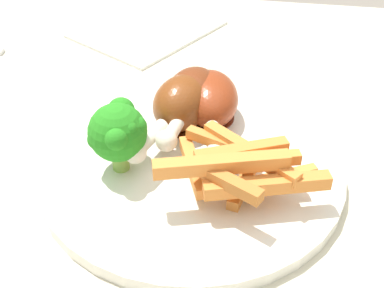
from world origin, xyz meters
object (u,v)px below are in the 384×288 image
(broccoli_floret_front, at_px, (119,131))
(chicken_drumstick_extra, at_px, (210,101))
(dinner_plate, at_px, (192,167))
(chicken_drumstick_near, at_px, (179,106))
(carrot_fries_pile, at_px, (240,167))
(dining_table, at_px, (258,244))
(chicken_drumstick_far, at_px, (192,97))

(broccoli_floret_front, distance_m, chicken_drumstick_extra, 0.11)
(dinner_plate, height_order, chicken_drumstick_near, chicken_drumstick_near)
(carrot_fries_pile, height_order, chicken_drumstick_extra, same)
(dining_table, xyz_separation_m, broccoli_floret_front, (0.12, 0.03, 0.15))
(chicken_drumstick_near, bearing_deg, broccoli_floret_front, 60.09)
(dining_table, relative_size, chicken_drumstick_far, 10.26)
(dinner_plate, bearing_deg, carrot_fries_pile, 144.84)
(carrot_fries_pile, bearing_deg, dining_table, -115.24)
(broccoli_floret_front, bearing_deg, chicken_drumstick_far, -119.18)
(broccoli_floret_front, bearing_deg, chicken_drumstick_extra, -128.49)
(dining_table, distance_m, chicken_drumstick_extra, 0.15)
(dining_table, relative_size, dinner_plate, 4.66)
(dinner_plate, relative_size, chicken_drumstick_near, 2.09)
(dining_table, relative_size, broccoli_floret_front, 19.70)
(dinner_plate, height_order, carrot_fries_pile, carrot_fries_pile)
(chicken_drumstick_near, bearing_deg, dinner_plate, 111.67)
(dinner_plate, xyz_separation_m, chicken_drumstick_near, (0.02, -0.05, 0.03))
(chicken_drumstick_far, xyz_separation_m, chicken_drumstick_extra, (-0.02, 0.00, -0.00))
(chicken_drumstick_near, distance_m, chicken_drumstick_far, 0.02)
(dinner_plate, height_order, chicken_drumstick_far, chicken_drumstick_far)
(dining_table, bearing_deg, chicken_drumstick_extra, -40.24)
(dining_table, xyz_separation_m, chicken_drumstick_near, (0.09, -0.03, 0.14))
(dinner_plate, xyz_separation_m, carrot_fries_pile, (-0.04, 0.03, 0.03))
(dining_table, height_order, chicken_drumstick_near, chicken_drumstick_near)
(dining_table, bearing_deg, dinner_plate, 13.70)
(dinner_plate, bearing_deg, dining_table, -166.30)
(broccoli_floret_front, xyz_separation_m, chicken_drumstick_near, (-0.04, -0.07, -0.01))
(carrot_fries_pile, distance_m, chicken_drumstick_near, 0.10)
(dining_table, xyz_separation_m, dinner_plate, (0.07, 0.02, 0.11))
(dining_table, xyz_separation_m, chicken_drumstick_far, (0.08, -0.05, 0.13))
(chicken_drumstick_extra, bearing_deg, chicken_drumstick_far, -8.30)
(chicken_drumstick_near, relative_size, chicken_drumstick_extra, 0.93)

